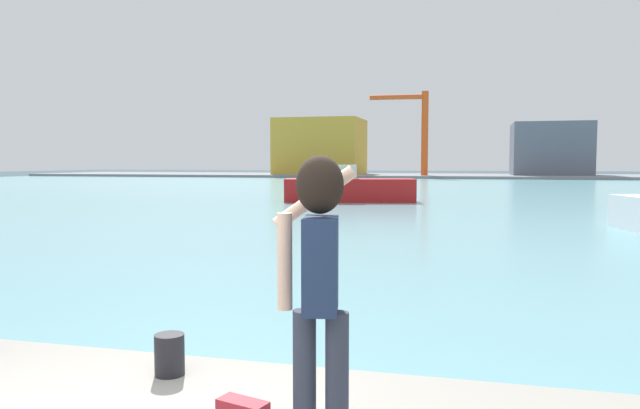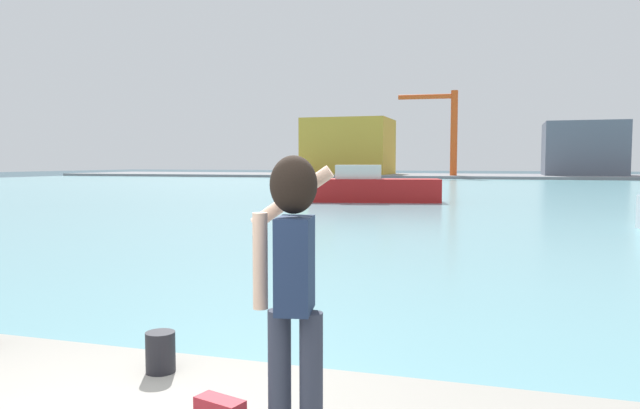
% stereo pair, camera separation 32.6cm
% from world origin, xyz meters
% --- Properties ---
extents(ground_plane, '(220.00, 220.00, 0.00)m').
position_xyz_m(ground_plane, '(0.00, 50.00, 0.00)').
color(ground_plane, '#334751').
extents(harbor_water, '(140.00, 100.00, 0.02)m').
position_xyz_m(harbor_water, '(0.00, 52.00, 0.01)').
color(harbor_water, '#6BA8B2').
rests_on(harbor_water, ground_plane).
extents(far_shore_dock, '(140.00, 20.00, 0.40)m').
position_xyz_m(far_shore_dock, '(0.00, 92.00, 0.20)').
color(far_shore_dock, gray).
rests_on(far_shore_dock, ground_plane).
extents(person_photographer, '(0.53, 0.55, 1.74)m').
position_xyz_m(person_photographer, '(0.95, 0.66, 1.75)').
color(person_photographer, '#2D3342').
rests_on(person_photographer, quay_promenade).
extents(harbor_bollard, '(0.24, 0.24, 0.33)m').
position_xyz_m(harbor_bollard, '(-0.50, 1.53, 0.85)').
color(harbor_bollard, black).
rests_on(harbor_bollard, quay_promenade).
extents(boat_moored, '(7.97, 3.92, 2.18)m').
position_xyz_m(boat_moored, '(-5.37, 32.16, 0.85)').
color(boat_moored, '#B21919').
rests_on(boat_moored, harbor_water).
extents(warehouse_left, '(13.50, 11.12, 8.91)m').
position_xyz_m(warehouse_left, '(-22.25, 92.17, 4.86)').
color(warehouse_left, gold).
rests_on(warehouse_left, far_shore_dock).
extents(warehouse_right, '(11.05, 10.94, 7.81)m').
position_xyz_m(warehouse_right, '(13.15, 93.74, 4.31)').
color(warehouse_right, slate).
rests_on(warehouse_right, far_shore_dock).
extents(port_crane, '(8.55, 1.50, 12.24)m').
position_xyz_m(port_crane, '(-5.98, 85.95, 7.82)').
color(port_crane, '#D84C19').
rests_on(port_crane, far_shore_dock).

